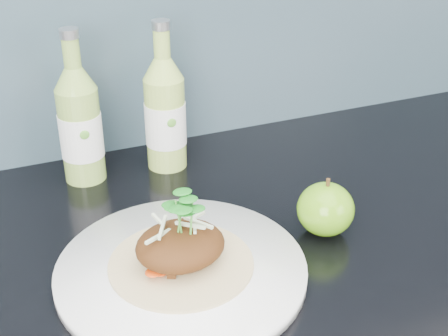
{
  "coord_description": "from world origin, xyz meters",
  "views": [
    {
      "loc": [
        -0.26,
        1.05,
        1.37
      ],
      "look_at": [
        -0.0,
        1.68,
        1.0
      ],
      "focal_mm": 50.0,
      "sensor_mm": 36.0,
      "label": 1
    }
  ],
  "objects_px": {
    "dinner_plate": "(181,270)",
    "cider_bottle_right": "(165,114)",
    "cider_bottle_left": "(80,125)",
    "green_apple": "(326,209)"
  },
  "relations": [
    {
      "from": "dinner_plate",
      "to": "cider_bottle_right",
      "type": "distance_m",
      "value": 0.29
    },
    {
      "from": "cider_bottle_right",
      "to": "cider_bottle_left",
      "type": "bearing_deg",
      "value": 176.01
    },
    {
      "from": "cider_bottle_left",
      "to": "cider_bottle_right",
      "type": "xyz_separation_m",
      "value": [
        0.13,
        -0.01,
        0.0
      ]
    },
    {
      "from": "cider_bottle_left",
      "to": "green_apple",
      "type": "bearing_deg",
      "value": -50.0
    },
    {
      "from": "cider_bottle_left",
      "to": "cider_bottle_right",
      "type": "relative_size",
      "value": 1.0
    },
    {
      "from": "dinner_plate",
      "to": "cider_bottle_left",
      "type": "bearing_deg",
      "value": 101.33
    },
    {
      "from": "dinner_plate",
      "to": "cider_bottle_left",
      "type": "height_order",
      "value": "cider_bottle_left"
    },
    {
      "from": "dinner_plate",
      "to": "green_apple",
      "type": "xyz_separation_m",
      "value": [
        0.2,
        0.02,
        0.03
      ]
    },
    {
      "from": "cider_bottle_left",
      "to": "dinner_plate",
      "type": "bearing_deg",
      "value": -83.02
    },
    {
      "from": "green_apple",
      "to": "cider_bottle_right",
      "type": "bearing_deg",
      "value": 117.21
    }
  ]
}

